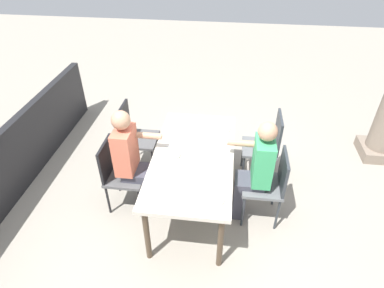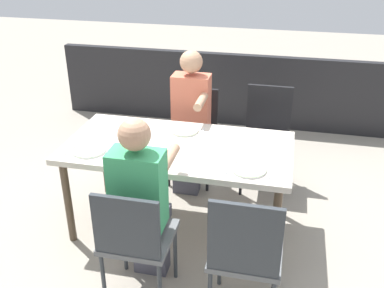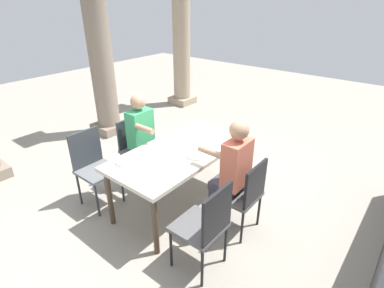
{
  "view_description": "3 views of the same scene",
  "coord_description": "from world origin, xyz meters",
  "px_view_note": "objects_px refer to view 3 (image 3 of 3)",
  "views": [
    {
      "loc": [
        2.79,
        0.34,
        2.99
      ],
      "look_at": [
        -0.06,
        -0.02,
        0.89
      ],
      "focal_mm": 30.3,
      "sensor_mm": 36.0,
      "label": 1
    },
    {
      "loc": [
        -0.78,
        2.97,
        2.31
      ],
      "look_at": [
        -0.13,
        0.1,
        0.84
      ],
      "focal_mm": 41.47,
      "sensor_mm": 36.0,
      "label": 2
    },
    {
      "loc": [
        -2.38,
        -2.11,
        2.43
      ],
      "look_at": [
        0.14,
        -0.08,
        0.82
      ],
      "focal_mm": 28.17,
      "sensor_mm": 36.0,
      "label": 3
    }
  ],
  "objects_px": {
    "dining_table": "(180,156)",
    "chair_mid_north": "(136,145)",
    "chair_west_south": "(206,224)",
    "diner_woman_green": "(231,172)",
    "plate_1": "(196,156)",
    "chair_west_north": "(93,163)",
    "chair_mid_south": "(244,193)",
    "stone_column_centre": "(101,62)",
    "diner_man_white": "(144,139)",
    "plate_2": "(195,128)",
    "stone_column_far": "(181,42)",
    "plate_0": "(127,161)"
  },
  "relations": [
    {
      "from": "dining_table",
      "to": "chair_mid_north",
      "type": "distance_m",
      "value": 0.88
    },
    {
      "from": "chair_west_south",
      "to": "diner_woman_green",
      "type": "bearing_deg",
      "value": 14.99
    },
    {
      "from": "plate_1",
      "to": "chair_west_north",
      "type": "bearing_deg",
      "value": 119.88
    },
    {
      "from": "chair_mid_south",
      "to": "stone_column_centre",
      "type": "height_order",
      "value": "stone_column_centre"
    },
    {
      "from": "diner_man_white",
      "to": "plate_2",
      "type": "distance_m",
      "value": 0.72
    },
    {
      "from": "chair_west_south",
      "to": "chair_west_north",
      "type": "bearing_deg",
      "value": 90.0
    },
    {
      "from": "chair_west_south",
      "to": "stone_column_centre",
      "type": "distance_m",
      "value": 3.86
    },
    {
      "from": "chair_west_north",
      "to": "diner_woman_green",
      "type": "distance_m",
      "value": 1.71
    },
    {
      "from": "diner_man_white",
      "to": "stone_column_far",
      "type": "height_order",
      "value": "stone_column_far"
    },
    {
      "from": "chair_west_north",
      "to": "diner_woman_green",
      "type": "height_order",
      "value": "diner_woman_green"
    },
    {
      "from": "stone_column_far",
      "to": "plate_2",
      "type": "bearing_deg",
      "value": -136.18
    },
    {
      "from": "stone_column_far",
      "to": "chair_mid_north",
      "type": "bearing_deg",
      "value": -150.0
    },
    {
      "from": "plate_2",
      "to": "chair_west_north",
      "type": "bearing_deg",
      "value": 153.95
    },
    {
      "from": "diner_man_white",
      "to": "plate_2",
      "type": "xyz_separation_m",
      "value": [
        0.56,
        -0.43,
        0.08
      ]
    },
    {
      "from": "dining_table",
      "to": "plate_1",
      "type": "distance_m",
      "value": 0.26
    },
    {
      "from": "chair_mid_south",
      "to": "plate_0",
      "type": "distance_m",
      "value": 1.34
    },
    {
      "from": "chair_west_north",
      "to": "plate_2",
      "type": "xyz_separation_m",
      "value": [
        1.26,
        -0.62,
        0.22
      ]
    },
    {
      "from": "chair_mid_south",
      "to": "plate_1",
      "type": "distance_m",
      "value": 0.68
    },
    {
      "from": "chair_mid_north",
      "to": "chair_mid_south",
      "type": "relative_size",
      "value": 1.02
    },
    {
      "from": "plate_0",
      "to": "plate_1",
      "type": "distance_m",
      "value": 0.78
    },
    {
      "from": "stone_column_far",
      "to": "plate_0",
      "type": "bearing_deg",
      "value": -147.47
    },
    {
      "from": "chair_mid_south",
      "to": "plate_1",
      "type": "xyz_separation_m",
      "value": [
        -0.06,
        0.62,
        0.27
      ]
    },
    {
      "from": "chair_mid_south",
      "to": "diner_man_white",
      "type": "bearing_deg",
      "value": 90.11
    },
    {
      "from": "dining_table",
      "to": "plate_2",
      "type": "distance_m",
      "value": 0.68
    },
    {
      "from": "chair_mid_south",
      "to": "plate_2",
      "type": "height_order",
      "value": "chair_mid_south"
    },
    {
      "from": "dining_table",
      "to": "diner_woman_green",
      "type": "height_order",
      "value": "diner_woman_green"
    },
    {
      "from": "plate_0",
      "to": "stone_column_centre",
      "type": "bearing_deg",
      "value": 58.19
    },
    {
      "from": "diner_woman_green",
      "to": "plate_2",
      "type": "distance_m",
      "value": 1.1
    },
    {
      "from": "chair_west_north",
      "to": "chair_mid_north",
      "type": "xyz_separation_m",
      "value": [
        0.7,
        -0.01,
        -0.02
      ]
    },
    {
      "from": "chair_mid_south",
      "to": "diner_man_white",
      "type": "xyz_separation_m",
      "value": [
        -0.0,
        1.56,
        0.18
      ]
    },
    {
      "from": "chair_mid_north",
      "to": "chair_mid_south",
      "type": "distance_m",
      "value": 1.73
    },
    {
      "from": "diner_woman_green",
      "to": "diner_man_white",
      "type": "bearing_deg",
      "value": 90.0
    },
    {
      "from": "chair_mid_south",
      "to": "plate_0",
      "type": "relative_size",
      "value": 3.61
    },
    {
      "from": "chair_mid_north",
      "to": "stone_column_far",
      "type": "bearing_deg",
      "value": 30.0
    },
    {
      "from": "chair_mid_north",
      "to": "diner_man_white",
      "type": "relative_size",
      "value": 0.7
    },
    {
      "from": "chair_mid_north",
      "to": "plate_1",
      "type": "distance_m",
      "value": 1.14
    },
    {
      "from": "chair_west_north",
      "to": "chair_mid_south",
      "type": "relative_size",
      "value": 1.08
    },
    {
      "from": "plate_0",
      "to": "plate_1",
      "type": "relative_size",
      "value": 1.09
    },
    {
      "from": "stone_column_centre",
      "to": "plate_1",
      "type": "xyz_separation_m",
      "value": [
        -0.86,
        -2.85,
        -0.57
      ]
    },
    {
      "from": "stone_column_far",
      "to": "diner_woman_green",
      "type": "bearing_deg",
      "value": -132.48
    },
    {
      "from": "diner_woman_green",
      "to": "plate_2",
      "type": "bearing_deg",
      "value": 59.02
    },
    {
      "from": "plate_2",
      "to": "chair_mid_north",
      "type": "bearing_deg",
      "value": 132.58
    },
    {
      "from": "chair_west_north",
      "to": "chair_west_south",
      "type": "distance_m",
      "value": 1.74
    },
    {
      "from": "dining_table",
      "to": "diner_man_white",
      "type": "distance_m",
      "value": 0.69
    },
    {
      "from": "stone_column_far",
      "to": "plate_0",
      "type": "xyz_separation_m",
      "value": [
        -3.65,
        -2.33,
        -0.68
      ]
    },
    {
      "from": "chair_mid_north",
      "to": "plate_0",
      "type": "bearing_deg",
      "value": -137.42
    },
    {
      "from": "diner_woman_green",
      "to": "stone_column_centre",
      "type": "xyz_separation_m",
      "value": [
        0.8,
        3.28,
        0.64
      ]
    },
    {
      "from": "chair_west_south",
      "to": "plate_1",
      "type": "height_order",
      "value": "chair_west_south"
    },
    {
      "from": "diner_man_white",
      "to": "stone_column_centre",
      "type": "relative_size",
      "value": 0.47
    },
    {
      "from": "plate_0",
      "to": "plate_1",
      "type": "height_order",
      "value": "same"
    }
  ]
}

